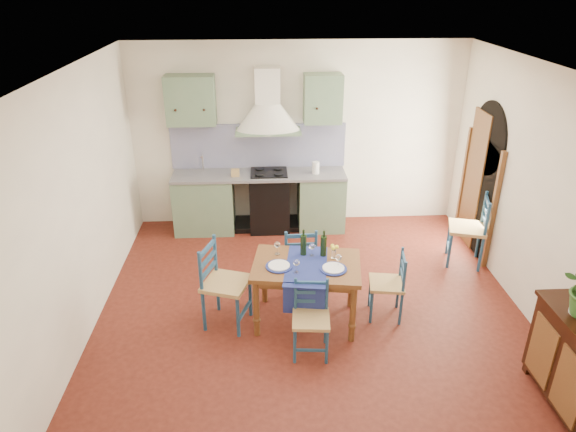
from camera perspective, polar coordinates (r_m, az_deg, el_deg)
The scene contains 11 objects.
floor at distance 6.27m, azimuth 2.56°, elevation -10.20°, with size 5.00×5.00×0.00m, color #43160E.
back_wall at distance 7.81m, azimuth -2.30°, elevation 5.96°, with size 5.00×0.96×2.80m.
right_wall at distance 6.57m, azimuth 24.80°, elevation 2.37°, with size 0.26×5.00×2.80m.
left_wall at distance 5.88m, azimuth -22.18°, elevation 0.95°, with size 0.04×5.00×2.80m, color beige.
ceiling at distance 5.17m, azimuth 3.18°, elevation 15.97°, with size 5.00×5.00×0.01m, color white.
dining_table at distance 5.71m, azimuth 2.10°, elevation -6.09°, with size 1.28×0.99×1.07m.
chair_near at distance 5.41m, azimuth 2.57°, elevation -11.26°, with size 0.41×0.41×0.82m.
chair_far at distance 6.37m, azimuth 1.28°, elevation -4.58°, with size 0.43×0.43×0.90m.
chair_left at distance 5.80m, azimuth -7.20°, elevation -7.47°, with size 0.59×0.59×1.01m.
chair_right at distance 6.03m, azimuth 11.17°, elevation -7.45°, with size 0.44×0.44×0.82m.
chair_spare at distance 7.34m, azimuth 19.55°, elevation -1.37°, with size 0.59×0.59×1.01m.
Camera 1 is at (-0.54, -5.07, 3.65)m, focal length 32.00 mm.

